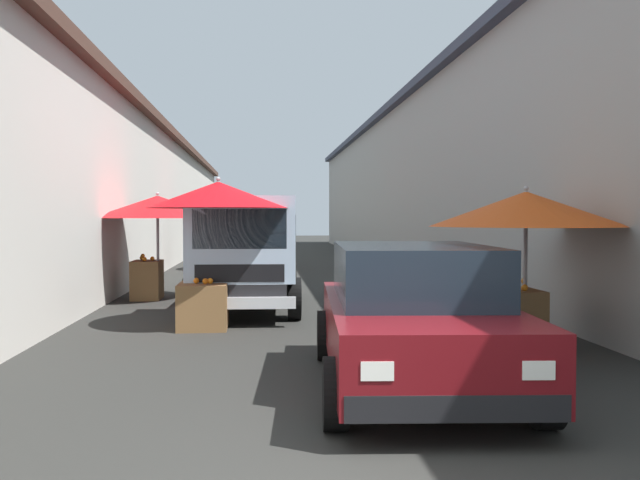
{
  "coord_description": "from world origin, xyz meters",
  "views": [
    {
      "loc": [
        -3.63,
        0.75,
        1.74
      ],
      "look_at": [
        12.17,
        -0.67,
        1.19
      ],
      "focal_mm": 36.98,
      "sensor_mm": 36.0,
      "label": 1
    }
  ],
  "objects_px": {
    "fruit_stall_near_right": "(215,216)",
    "fruit_stall_mid_lane": "(156,214)",
    "vendor_by_crates": "(229,251)",
    "fruit_stall_near_left": "(524,223)",
    "fruit_stall_far_left": "(241,222)",
    "vendor_in_shade": "(274,250)",
    "hatchback_car": "(413,315)",
    "delivery_truck": "(244,256)",
    "plastic_stool": "(469,309)"
  },
  "relations": [
    {
      "from": "hatchback_car",
      "to": "plastic_stool",
      "type": "height_order",
      "value": "hatchback_car"
    },
    {
      "from": "fruit_stall_mid_lane",
      "to": "plastic_stool",
      "type": "relative_size",
      "value": 6.17
    },
    {
      "from": "fruit_stall_near_right",
      "to": "vendor_in_shade",
      "type": "height_order",
      "value": "fruit_stall_near_right"
    },
    {
      "from": "fruit_stall_near_right",
      "to": "fruit_stall_mid_lane",
      "type": "xyz_separation_m",
      "value": [
        3.59,
        1.47,
        0.04
      ]
    },
    {
      "from": "fruit_stall_far_left",
      "to": "hatchback_car",
      "type": "xyz_separation_m",
      "value": [
        -15.26,
        -2.21,
        -0.84
      ]
    },
    {
      "from": "delivery_truck",
      "to": "vendor_by_crates",
      "type": "xyz_separation_m",
      "value": [
        4.41,
        0.5,
        -0.13
      ]
    },
    {
      "from": "fruit_stall_far_left",
      "to": "vendor_by_crates",
      "type": "distance_m",
      "value": 5.69
    },
    {
      "from": "hatchback_car",
      "to": "vendor_by_crates",
      "type": "height_order",
      "value": "vendor_by_crates"
    },
    {
      "from": "fruit_stall_mid_lane",
      "to": "vendor_by_crates",
      "type": "distance_m",
      "value": 2.7
    },
    {
      "from": "fruit_stall_near_left",
      "to": "vendor_by_crates",
      "type": "xyz_separation_m",
      "value": [
        7.52,
        4.36,
        -0.76
      ]
    },
    {
      "from": "fruit_stall_mid_lane",
      "to": "vendor_by_crates",
      "type": "bearing_deg",
      "value": -33.1
    },
    {
      "from": "fruit_stall_near_right",
      "to": "vendor_by_crates",
      "type": "xyz_separation_m",
      "value": [
        5.73,
        0.08,
        -0.85
      ]
    },
    {
      "from": "plastic_stool",
      "to": "hatchback_car",
      "type": "bearing_deg",
      "value": 153.17
    },
    {
      "from": "fruit_stall_far_left",
      "to": "fruit_stall_mid_lane",
      "type": "bearing_deg",
      "value": 168.89
    },
    {
      "from": "vendor_in_shade",
      "to": "plastic_stool",
      "type": "distance_m",
      "value": 8.1
    },
    {
      "from": "fruit_stall_mid_lane",
      "to": "fruit_stall_near_left",
      "type": "bearing_deg",
      "value": -133.1
    },
    {
      "from": "fruit_stall_far_left",
      "to": "vendor_in_shade",
      "type": "bearing_deg",
      "value": -167.57
    },
    {
      "from": "fruit_stall_near_left",
      "to": "vendor_in_shade",
      "type": "xyz_separation_m",
      "value": [
        8.68,
        3.23,
        -0.79
      ]
    },
    {
      "from": "delivery_truck",
      "to": "vendor_in_shade",
      "type": "bearing_deg",
      "value": -6.46
    },
    {
      "from": "fruit_stall_near_left",
      "to": "hatchback_car",
      "type": "bearing_deg",
      "value": 136.11
    },
    {
      "from": "fruit_stall_far_left",
      "to": "fruit_stall_near_left",
      "type": "relative_size",
      "value": 0.92
    },
    {
      "from": "fruit_stall_far_left",
      "to": "vendor_by_crates",
      "type": "xyz_separation_m",
      "value": [
        -5.65,
        0.14,
        -0.67
      ]
    },
    {
      "from": "hatchback_car",
      "to": "fruit_stall_near_left",
      "type": "bearing_deg",
      "value": -43.89
    },
    {
      "from": "vendor_by_crates",
      "to": "fruit_stall_mid_lane",
      "type": "bearing_deg",
      "value": 146.9
    },
    {
      "from": "plastic_stool",
      "to": "fruit_stall_near_right",
      "type": "bearing_deg",
      "value": 80.0
    },
    {
      "from": "fruit_stall_near_right",
      "to": "fruit_stall_mid_lane",
      "type": "bearing_deg",
      "value": 22.26
    },
    {
      "from": "fruit_stall_mid_lane",
      "to": "hatchback_car",
      "type": "relative_size",
      "value": 0.67
    },
    {
      "from": "fruit_stall_mid_lane",
      "to": "fruit_stall_near_left",
      "type": "xyz_separation_m",
      "value": [
        -5.38,
        -5.75,
        -0.14
      ]
    },
    {
      "from": "fruit_stall_far_left",
      "to": "hatchback_car",
      "type": "bearing_deg",
      "value": -171.78
    },
    {
      "from": "fruit_stall_near_left",
      "to": "fruit_stall_mid_lane",
      "type": "bearing_deg",
      "value": 46.9
    },
    {
      "from": "vendor_by_crates",
      "to": "plastic_stool",
      "type": "distance_m",
      "value": 7.56
    },
    {
      "from": "fruit_stall_near_left",
      "to": "vendor_in_shade",
      "type": "height_order",
      "value": "fruit_stall_near_left"
    },
    {
      "from": "delivery_truck",
      "to": "plastic_stool",
      "type": "bearing_deg",
      "value": -120.04
    },
    {
      "from": "fruit_stall_near_right",
      "to": "vendor_in_shade",
      "type": "relative_size",
      "value": 1.56
    },
    {
      "from": "vendor_in_shade",
      "to": "hatchback_car",
      "type": "bearing_deg",
      "value": -173.56
    },
    {
      "from": "delivery_truck",
      "to": "plastic_stool",
      "type": "xyz_separation_m",
      "value": [
        -2.0,
        -3.47,
        -0.71
      ]
    },
    {
      "from": "fruit_stall_near_right",
      "to": "plastic_stool",
      "type": "xyz_separation_m",
      "value": [
        -0.68,
        -3.88,
        -1.43
      ]
    },
    {
      "from": "hatchback_car",
      "to": "vendor_by_crates",
      "type": "xyz_separation_m",
      "value": [
        9.62,
        2.34,
        0.17
      ]
    },
    {
      "from": "fruit_stall_mid_lane",
      "to": "fruit_stall_far_left",
      "type": "bearing_deg",
      "value": -11.11
    },
    {
      "from": "hatchback_car",
      "to": "vendor_by_crates",
      "type": "relative_size",
      "value": 2.54
    },
    {
      "from": "vendor_in_shade",
      "to": "fruit_stall_mid_lane",
      "type": "bearing_deg",
      "value": 142.62
    },
    {
      "from": "hatchback_car",
      "to": "fruit_stall_far_left",
      "type": "bearing_deg",
      "value": 8.22
    },
    {
      "from": "fruit_stall_near_right",
      "to": "vendor_by_crates",
      "type": "relative_size",
      "value": 1.5
    },
    {
      "from": "vendor_by_crates",
      "to": "delivery_truck",
      "type": "bearing_deg",
      "value": -173.59
    },
    {
      "from": "fruit_stall_mid_lane",
      "to": "plastic_stool",
      "type": "bearing_deg",
      "value": -128.62
    },
    {
      "from": "vendor_by_crates",
      "to": "fruit_stall_near_right",
      "type": "bearing_deg",
      "value": -179.22
    },
    {
      "from": "hatchback_car",
      "to": "vendor_by_crates",
      "type": "bearing_deg",
      "value": 13.69
    },
    {
      "from": "fruit_stall_near_left",
      "to": "hatchback_car",
      "type": "relative_size",
      "value": 0.65
    },
    {
      "from": "vendor_by_crates",
      "to": "vendor_in_shade",
      "type": "xyz_separation_m",
      "value": [
        1.16,
        -1.13,
        -0.04
      ]
    },
    {
      "from": "fruit_stall_near_left",
      "to": "fruit_stall_far_left",
      "type": "bearing_deg",
      "value": 17.79
    }
  ]
}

